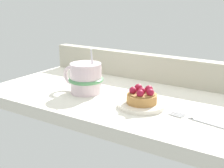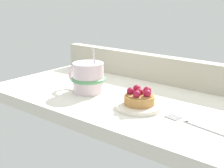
% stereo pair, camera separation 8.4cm
% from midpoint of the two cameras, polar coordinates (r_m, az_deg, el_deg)
% --- Properties ---
extents(ground_plane, '(0.82, 0.40, 0.03)m').
position_cam_midpoint_polar(ground_plane, '(0.88, 0.26, -3.36)').
color(ground_plane, silver).
extents(window_rail_back, '(0.80, 0.04, 0.09)m').
position_cam_midpoint_polar(window_rail_back, '(1.01, 5.86, 2.78)').
color(window_rail_back, '#B2AD99').
rests_on(window_rail_back, ground_plane).
extents(dessert_plate, '(0.12, 0.12, 0.01)m').
position_cam_midpoint_polar(dessert_plate, '(0.79, 2.37, -3.91)').
color(dessert_plate, silver).
rests_on(dessert_plate, ground_plane).
extents(raspberry_tart, '(0.08, 0.08, 0.04)m').
position_cam_midpoint_polar(raspberry_tart, '(0.79, 2.41, -2.32)').
color(raspberry_tart, '#B77F42').
rests_on(raspberry_tart, dessert_plate).
extents(coffee_mug, '(0.13, 0.10, 0.13)m').
position_cam_midpoint_polar(coffee_mug, '(0.90, -7.53, 1.02)').
color(coffee_mug, silver).
rests_on(coffee_mug, ground_plane).
extents(dessert_fork, '(0.16, 0.04, 0.01)m').
position_cam_midpoint_polar(dessert_fork, '(0.72, 12.70, -6.60)').
color(dessert_fork, '#B7B7BC').
rests_on(dessert_fork, ground_plane).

